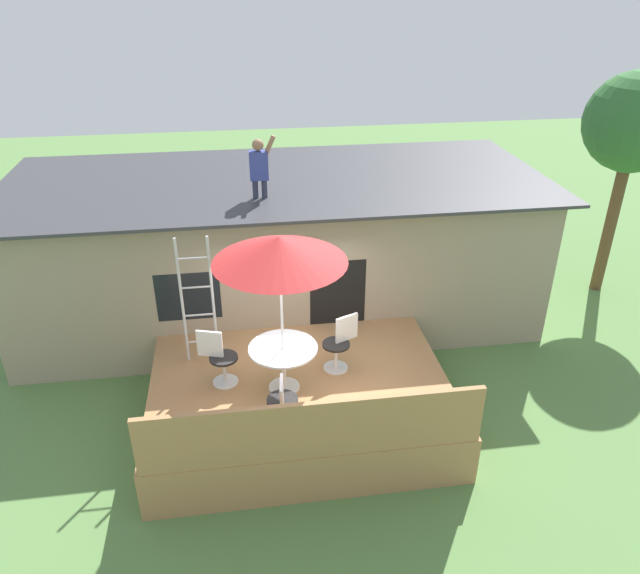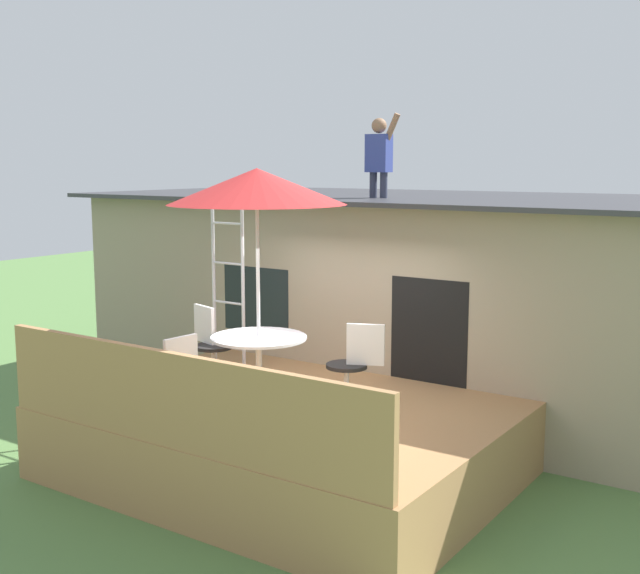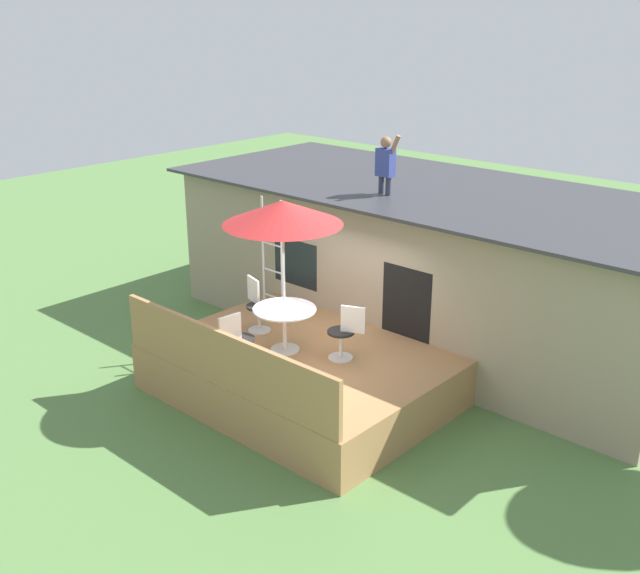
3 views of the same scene
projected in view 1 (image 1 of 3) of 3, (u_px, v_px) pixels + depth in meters
ground_plane at (300, 418)px, 9.93m from camera, size 40.00×40.00×0.00m
house at (278, 247)px, 12.38m from camera, size 10.50×4.50×2.93m
deck at (300, 399)px, 9.74m from camera, size 4.67×3.55×0.80m
deck_railing at (314, 430)px, 7.84m from camera, size 4.57×0.08×0.90m
patio_table at (283, 356)px, 9.08m from camera, size 1.04×1.04×0.74m
patio_umbrella at (280, 250)px, 8.26m from camera, size 1.90×1.90×2.54m
step_ladder at (198, 301)px, 9.53m from camera, size 0.52×0.04×2.20m
person_figure at (259, 164)px, 10.44m from camera, size 0.47×0.20×1.11m
patio_chair_left at (219, 358)px, 9.28m from camera, size 0.61×0.44×0.92m
patio_chair_right at (340, 343)px, 9.63m from camera, size 0.59×0.44×0.92m
patio_chair_near at (282, 404)px, 8.30m from camera, size 0.44×0.62×0.92m
backyard_tree at (635, 125)px, 12.19m from camera, size 2.03×2.03×4.81m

